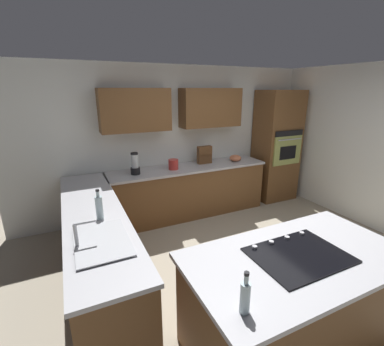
{
  "coord_description": "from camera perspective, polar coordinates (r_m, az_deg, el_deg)",
  "views": [
    {
      "loc": [
        2.0,
        2.43,
        2.2
      ],
      "look_at": [
        0.39,
        -0.97,
        1.03
      ],
      "focal_mm": 25.37,
      "sensor_mm": 36.0,
      "label": 1
    }
  ],
  "objects": [
    {
      "name": "mixing_bowl",
      "position": [
        5.16,
        9.1,
        3.12
      ],
      "size": [
        0.22,
        0.22,
        0.12
      ],
      "primitive_type": "ellipsoid",
      "color": "#CC724C",
      "rests_on": "countertop_back"
    },
    {
      "name": "island_top",
      "position": [
        2.48,
        21.49,
        -16.28
      ],
      "size": [
        1.88,
        1.0,
        0.04
      ],
      "primitive_type": "cube",
      "color": "#B2B2B7",
      "rests_on": "island_base"
    },
    {
      "name": "spice_rack",
      "position": [
        4.93,
        2.64,
        3.83
      ],
      "size": [
        0.26,
        0.11,
        0.32
      ],
      "color": "brown",
      "rests_on": "countertop_back"
    },
    {
      "name": "countertop_back",
      "position": [
        4.75,
        -0.68,
        1.11
      ],
      "size": [
        2.84,
        0.64,
        0.04
      ],
      "primitive_type": "cube",
      "color": "#B2B2B7",
      "rests_on": "lower_cabinets_back"
    },
    {
      "name": "blender",
      "position": [
        4.38,
        -11.89,
        1.65
      ],
      "size": [
        0.15,
        0.15,
        0.35
      ],
      "color": "black",
      "rests_on": "countertop_back"
    },
    {
      "name": "cooktop",
      "position": [
        2.47,
        21.46,
        -15.69
      ],
      "size": [
        0.76,
        0.56,
        0.03
      ],
      "color": "black",
      "rests_on": "island_top"
    },
    {
      "name": "wall_oven",
      "position": [
        5.77,
        17.32,
        5.39
      ],
      "size": [
        0.8,
        0.66,
        2.19
      ],
      "color": "brown",
      "rests_on": "ground"
    },
    {
      "name": "kettle",
      "position": [
        4.58,
        -3.94,
        1.83
      ],
      "size": [
        0.17,
        0.17,
        0.17
      ],
      "primitive_type": "cylinder",
      "color": "red",
      "rests_on": "countertop_back"
    },
    {
      "name": "island_base",
      "position": [
        2.75,
        20.38,
        -24.19
      ],
      "size": [
        1.8,
        0.92,
        0.86
      ],
      "primitive_type": "cube",
      "color": "brown",
      "rests_on": "ground"
    },
    {
      "name": "oil_bottle",
      "position": [
        1.81,
        11.1,
        -24.12
      ],
      "size": [
        0.06,
        0.06,
        0.29
      ],
      "color": "silver",
      "rests_on": "island_top"
    },
    {
      "name": "sink_unit",
      "position": [
        2.6,
        -18.64,
        -13.32
      ],
      "size": [
        0.46,
        0.7,
        0.23
      ],
      "color": "#515456",
      "rests_on": "countertop_side"
    },
    {
      "name": "countertop_side",
      "position": [
        3.26,
        -20.09,
        -7.73
      ],
      "size": [
        0.64,
        2.94,
        0.04
      ],
      "primitive_type": "cube",
      "color": "#B2B2B7",
      "rests_on": "lower_cabinets_side"
    },
    {
      "name": "lower_cabinets_side",
      "position": [
        3.47,
        -19.31,
        -14.5
      ],
      "size": [
        0.6,
        2.9,
        0.86
      ],
      "primitive_type": "cube",
      "color": "brown",
      "rests_on": "ground"
    },
    {
      "name": "wall_left",
      "position": [
        5.3,
        32.74,
        4.72
      ],
      "size": [
        0.1,
        4.0,
        2.6
      ],
      "primitive_type": "cube",
      "color": "silver",
      "rests_on": "ground"
    },
    {
      "name": "ground_plane",
      "position": [
        3.84,
        12.17,
        -18.16
      ],
      "size": [
        14.0,
        14.0,
        0.0
      ],
      "primitive_type": "plane",
      "color": "#9E937F"
    },
    {
      "name": "lower_cabinets_back",
      "position": [
        4.9,
        -0.66,
        -3.96
      ],
      "size": [
        2.8,
        0.6,
        0.86
      ],
      "primitive_type": "cube",
      "color": "brown",
      "rests_on": "ground"
    },
    {
      "name": "dish_soap_bottle",
      "position": [
        2.98,
        -18.94,
        -6.76
      ],
      "size": [
        0.07,
        0.07,
        0.33
      ],
      "color": "silver",
      "rests_on": "countertop_side"
    },
    {
      "name": "wall_back",
      "position": [
        4.94,
        -1.95,
        8.39
      ],
      "size": [
        6.0,
        0.44,
        2.6
      ],
      "color": "silver",
      "rests_on": "ground"
    }
  ]
}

